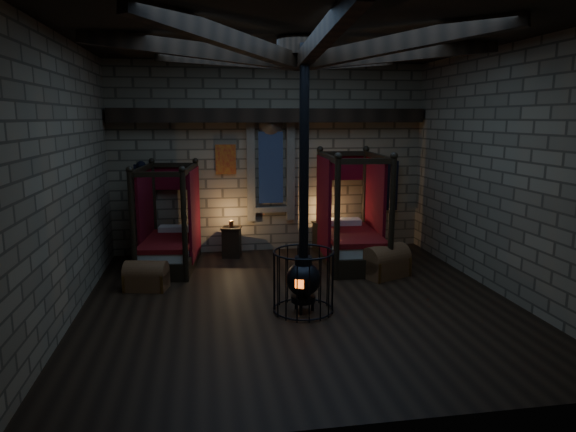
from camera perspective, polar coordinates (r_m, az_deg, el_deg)
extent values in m
cube|color=black|center=(8.61, 1.22, -9.53)|extent=(7.00, 7.00, 0.01)
cube|color=#847054|center=(11.56, -1.96, 6.39)|extent=(7.00, 0.02, 4.20)
cube|color=#847054|center=(4.77, 9.12, -0.18)|extent=(7.00, 0.02, 4.20)
cube|color=#847054|center=(8.23, -23.48, 3.68)|extent=(0.02, 7.00, 4.20)
cube|color=#847054|center=(9.42, 22.76, 4.54)|extent=(0.02, 7.00, 4.20)
cube|color=black|center=(8.16, 1.35, 19.31)|extent=(7.00, 7.00, 0.01)
cube|color=black|center=(11.35, -1.87, 11.11)|extent=(6.86, 0.35, 0.30)
cylinder|color=black|center=(8.14, 1.34, 18.27)|extent=(0.70, 0.70, 0.25)
cube|color=black|center=(11.53, -1.92, 5.38)|extent=(0.55, 0.04, 1.60)
cube|color=maroon|center=(11.44, -6.94, 6.27)|extent=(0.45, 0.03, 0.65)
cube|color=black|center=(11.45, -15.88, 2.67)|extent=(0.30, 0.10, 1.15)
cube|color=black|center=(12.16, 11.37, 3.33)|extent=(0.30, 0.10, 1.15)
cube|color=black|center=(10.72, -13.00, -4.74)|extent=(1.22, 2.04, 0.34)
cube|color=beige|center=(10.66, -13.06, -3.39)|extent=(1.10, 1.88, 0.21)
cube|color=maroon|center=(10.63, -13.09, -2.70)|extent=(1.16, 1.92, 0.09)
cube|color=beige|center=(11.29, -12.49, -1.40)|extent=(0.69, 0.40, 0.13)
cube|color=#610813|center=(11.36, -12.50, 4.16)|extent=(1.02, 0.16, 0.51)
cylinder|color=black|center=(9.74, -16.87, -1.31)|extent=(0.10, 0.10, 2.05)
cylinder|color=black|center=(11.52, -14.67, 0.64)|extent=(0.10, 0.10, 2.05)
cylinder|color=black|center=(9.55, -11.44, -1.29)|extent=(0.10, 0.10, 2.05)
cylinder|color=black|center=(11.36, -10.06, 0.69)|extent=(0.10, 0.10, 2.05)
cube|color=#610813|center=(10.89, -15.51, 0.27)|extent=(0.22, 1.40, 1.82)
cube|color=#610813|center=(10.72, -10.35, 0.32)|extent=(0.22, 1.40, 1.82)
cube|color=black|center=(10.81, 7.03, -4.31)|extent=(1.26, 2.22, 0.37)
cube|color=beige|center=(10.74, 7.07, -2.82)|extent=(1.12, 2.05, 0.23)
cube|color=maroon|center=(10.71, 7.09, -2.06)|extent=(1.19, 2.09, 0.10)
cube|color=beige|center=(11.44, 6.24, -0.68)|extent=(0.75, 0.41, 0.14)
cube|color=#610813|center=(11.53, 6.08, 5.39)|extent=(1.14, 0.13, 0.57)
cylinder|color=black|center=(9.51, 5.47, -0.49)|extent=(0.11, 0.11, 2.27)
cylinder|color=black|center=(11.51, 3.52, 1.53)|extent=(0.11, 0.11, 2.27)
cylinder|color=black|center=(9.75, 11.44, -0.37)|extent=(0.11, 0.11, 2.27)
cylinder|color=black|center=(11.71, 8.52, 1.59)|extent=(0.11, 0.11, 2.27)
cube|color=#610813|center=(10.79, 3.96, 1.17)|extent=(0.17, 1.55, 2.02)
cube|color=#610813|center=(11.02, 9.59, 1.25)|extent=(0.17, 1.55, 2.02)
cube|color=brown|center=(9.50, -15.45, -6.99)|extent=(0.80, 0.59, 0.30)
cylinder|color=brown|center=(9.46, -15.49, -6.12)|extent=(0.80, 0.59, 0.44)
cube|color=#A77333|center=(9.61, -17.37, -6.89)|extent=(0.14, 0.46, 0.32)
cube|color=#A77333|center=(9.40, -13.48, -7.08)|extent=(0.14, 0.46, 0.32)
cube|color=brown|center=(10.06, 10.75, -5.62)|extent=(1.01, 0.84, 0.36)
cylinder|color=brown|center=(10.01, 10.79, -4.63)|extent=(1.01, 0.84, 0.53)
cube|color=#A77333|center=(9.79, 9.06, -6.02)|extent=(0.28, 0.52, 0.38)
cube|color=#A77333|center=(10.34, 12.35, -5.23)|extent=(0.28, 0.52, 0.38)
cube|color=black|center=(11.29, -6.27, -2.96)|extent=(0.45, 0.43, 0.63)
cube|color=black|center=(11.22, -6.31, -1.31)|extent=(0.49, 0.48, 0.04)
cylinder|color=#A77333|center=(11.20, -6.32, -0.86)|extent=(0.09, 0.09, 0.14)
cube|color=black|center=(11.69, 3.94, -2.41)|extent=(0.45, 0.43, 0.64)
cube|color=black|center=(11.62, 3.96, -0.77)|extent=(0.49, 0.48, 0.04)
cube|color=brown|center=(11.61, 3.97, -0.51)|extent=(0.19, 0.15, 0.05)
cylinder|color=black|center=(8.15, 1.71, -9.13)|extent=(0.39, 0.39, 0.10)
sphere|color=black|center=(8.05, 1.72, -7.00)|extent=(0.54, 0.54, 0.54)
cylinder|color=black|center=(7.97, 1.73, -5.01)|extent=(0.27, 0.27, 0.14)
cube|color=#FF5914|center=(7.81, 1.28, -7.57)|extent=(0.13, 0.07, 0.14)
cylinder|color=black|center=(7.68, 1.80, 6.82)|extent=(0.15, 0.15, 3.18)
torus|color=black|center=(8.22, 1.70, -10.27)|extent=(0.96, 0.96, 0.03)
torus|color=black|center=(7.93, 1.74, -4.01)|extent=(0.96, 0.96, 0.03)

